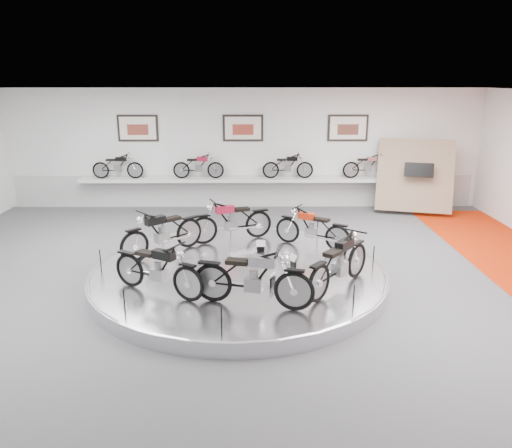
{
  "coord_description": "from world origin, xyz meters",
  "views": [
    {
      "loc": [
        0.3,
        -9.86,
        4.3
      ],
      "look_at": [
        0.38,
        0.6,
        1.23
      ],
      "focal_mm": 35.0,
      "sensor_mm": 36.0,
      "label": 1
    }
  ],
  "objects_px": {
    "shelf": "(243,180)",
    "bike_f": "(339,262)",
    "bike_a": "(312,228)",
    "bike_c": "(162,232)",
    "bike_d": "(158,268)",
    "bike_b": "(231,220)",
    "bike_e": "(253,277)",
    "display_platform": "(239,275)"
  },
  "relations": [
    {
      "from": "display_platform",
      "to": "bike_b",
      "type": "bearing_deg",
      "value": 96.58
    },
    {
      "from": "bike_b",
      "to": "bike_c",
      "type": "bearing_deg",
      "value": 11.28
    },
    {
      "from": "bike_d",
      "to": "bike_a",
      "type": "bearing_deg",
      "value": 69.13
    },
    {
      "from": "shelf",
      "to": "bike_d",
      "type": "height_order",
      "value": "bike_d"
    },
    {
      "from": "display_platform",
      "to": "bike_f",
      "type": "bearing_deg",
      "value": -28.47
    },
    {
      "from": "bike_d",
      "to": "bike_f",
      "type": "xyz_separation_m",
      "value": [
        3.5,
        0.2,
        0.03
      ]
    },
    {
      "from": "bike_f",
      "to": "bike_a",
      "type": "bearing_deg",
      "value": 43.82
    },
    {
      "from": "display_platform",
      "to": "bike_f",
      "type": "xyz_separation_m",
      "value": [
        1.99,
        -1.08,
        0.71
      ]
    },
    {
      "from": "bike_a",
      "to": "bike_f",
      "type": "height_order",
      "value": "bike_f"
    },
    {
      "from": "bike_d",
      "to": "bike_e",
      "type": "height_order",
      "value": "bike_e"
    },
    {
      "from": "bike_a",
      "to": "bike_b",
      "type": "xyz_separation_m",
      "value": [
        -1.99,
        0.5,
        0.05
      ]
    },
    {
      "from": "shelf",
      "to": "bike_b",
      "type": "xyz_separation_m",
      "value": [
        -0.23,
        -4.44,
        -0.16
      ]
    },
    {
      "from": "bike_e",
      "to": "bike_f",
      "type": "xyz_separation_m",
      "value": [
        1.69,
        0.76,
        -0.01
      ]
    },
    {
      "from": "bike_a",
      "to": "bike_c",
      "type": "relative_size",
      "value": 0.89
    },
    {
      "from": "bike_a",
      "to": "bike_c",
      "type": "xyz_separation_m",
      "value": [
        -3.56,
        -0.5,
        0.06
      ]
    },
    {
      "from": "bike_c",
      "to": "bike_d",
      "type": "relative_size",
      "value": 1.05
    },
    {
      "from": "shelf",
      "to": "bike_d",
      "type": "bearing_deg",
      "value": -101.09
    },
    {
      "from": "bike_a",
      "to": "bike_e",
      "type": "relative_size",
      "value": 0.87
    },
    {
      "from": "shelf",
      "to": "bike_c",
      "type": "relative_size",
      "value": 5.84
    },
    {
      "from": "bike_b",
      "to": "bike_a",
      "type": "bearing_deg",
      "value": 144.62
    },
    {
      "from": "display_platform",
      "to": "bike_d",
      "type": "distance_m",
      "value": 2.09
    },
    {
      "from": "bike_a",
      "to": "display_platform",
      "type": "bearing_deg",
      "value": 70.21
    },
    {
      "from": "bike_b",
      "to": "bike_c",
      "type": "height_order",
      "value": "bike_c"
    },
    {
      "from": "bike_a",
      "to": "bike_d",
      "type": "xyz_separation_m",
      "value": [
        -3.27,
        -2.74,
        0.03
      ]
    },
    {
      "from": "display_platform",
      "to": "shelf",
      "type": "xyz_separation_m",
      "value": [
        0.0,
        6.4,
        0.85
      ]
    },
    {
      "from": "bike_b",
      "to": "bike_f",
      "type": "bearing_deg",
      "value": 104.87
    },
    {
      "from": "display_platform",
      "to": "bike_c",
      "type": "relative_size",
      "value": 3.4
    },
    {
      "from": "bike_b",
      "to": "bike_f",
      "type": "distance_m",
      "value": 3.76
    },
    {
      "from": "shelf",
      "to": "bike_f",
      "type": "bearing_deg",
      "value": -75.08
    },
    {
      "from": "bike_d",
      "to": "shelf",
      "type": "bearing_deg",
      "value": 108.02
    },
    {
      "from": "bike_a",
      "to": "bike_f",
      "type": "bearing_deg",
      "value": 125.81
    },
    {
      "from": "bike_e",
      "to": "bike_f",
      "type": "height_order",
      "value": "bike_e"
    },
    {
      "from": "bike_d",
      "to": "bike_c",
      "type": "bearing_deg",
      "value": 126.48
    },
    {
      "from": "shelf",
      "to": "bike_d",
      "type": "distance_m",
      "value": 7.83
    },
    {
      "from": "bike_f",
      "to": "shelf",
      "type": "bearing_deg",
      "value": 53.5
    },
    {
      "from": "bike_b",
      "to": "bike_d",
      "type": "bearing_deg",
      "value": 47.16
    },
    {
      "from": "bike_b",
      "to": "bike_d",
      "type": "distance_m",
      "value": 3.49
    },
    {
      "from": "bike_f",
      "to": "bike_d",
      "type": "bearing_deg",
      "value": 131.9
    },
    {
      "from": "display_platform",
      "to": "bike_a",
      "type": "distance_m",
      "value": 2.37
    },
    {
      "from": "bike_d",
      "to": "bike_b",
      "type": "bearing_deg",
      "value": 97.56
    },
    {
      "from": "bike_a",
      "to": "bike_b",
      "type": "distance_m",
      "value": 2.05
    },
    {
      "from": "bike_b",
      "to": "bike_c",
      "type": "relative_size",
      "value": 0.98
    }
  ]
}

